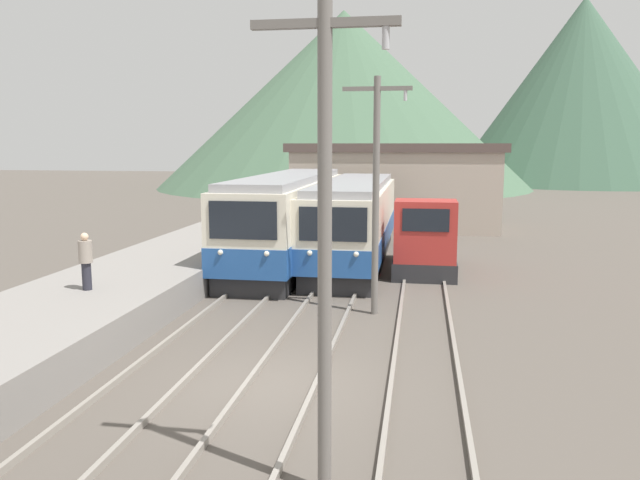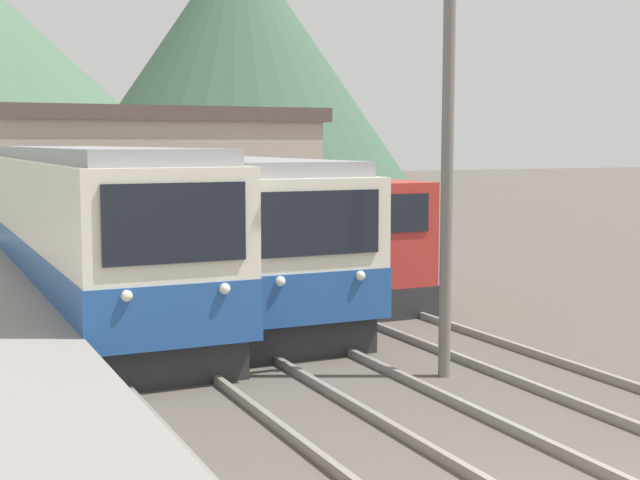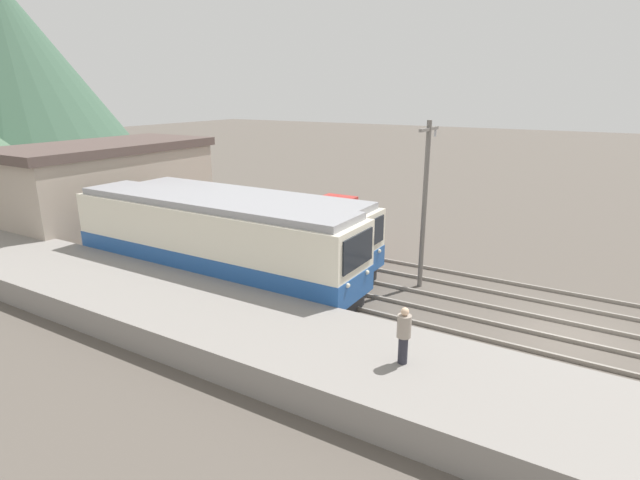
{
  "view_description": "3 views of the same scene",
  "coord_description": "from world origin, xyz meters",
  "views": [
    {
      "loc": [
        3.0,
        -12.29,
        5.06
      ],
      "look_at": [
        -0.36,
        8.43,
        1.83
      ],
      "focal_mm": 35.0,
      "sensor_mm": 36.0,
      "label": 1
    },
    {
      "loc": [
        -6.28,
        -6.29,
        3.87
      ],
      "look_at": [
        1.18,
        9.75,
        1.93
      ],
      "focal_mm": 50.0,
      "sensor_mm": 36.0,
      "label": 2
    },
    {
      "loc": [
        -17.7,
        -0.63,
        8.08
      ],
      "look_at": [
        -0.19,
        9.85,
        1.96
      ],
      "focal_mm": 28.0,
      "sensor_mm": 36.0,
      "label": 3
    }
  ],
  "objects": [
    {
      "name": "mountain_backdrop",
      "position": [
        5.65,
        67.95,
        10.92
      ],
      "size": [
        68.17,
        51.96,
        23.93
      ],
      "color": "#47664C",
      "rests_on": "ground"
    },
    {
      "name": "track_right",
      "position": [
        3.2,
        0.0,
        0.07
      ],
      "size": [
        1.54,
        60.0,
        0.14
      ],
      "color": "gray",
      "rests_on": "ground"
    },
    {
      "name": "catenary_mast_mid",
      "position": [
        1.71,
        5.97,
        3.81
      ],
      "size": [
        2.0,
        0.2,
        6.98
      ],
      "color": "slate",
      "rests_on": "ground"
    },
    {
      "name": "commuter_train_center",
      "position": [
        0.2,
        14.28,
        1.65
      ],
      "size": [
        2.84,
        13.44,
        3.53
      ],
      "color": "#28282B",
      "rests_on": "ground"
    },
    {
      "name": "track_center",
      "position": [
        0.2,
        0.0,
        0.07
      ],
      "size": [
        1.54,
        60.0,
        0.14
      ],
      "color": "gray",
      "rests_on": "ground"
    },
    {
      "name": "catenary_mast_near",
      "position": [
        1.71,
        -3.87,
        3.81
      ],
      "size": [
        2.0,
        0.2,
        6.98
      ],
      "color": "slate",
      "rests_on": "ground"
    },
    {
      "name": "track_left",
      "position": [
        -2.6,
        0.0,
        0.07
      ],
      "size": [
        1.54,
        60.0,
        0.14
      ],
      "color": "gray",
      "rests_on": "ground"
    },
    {
      "name": "commuter_train_left",
      "position": [
        -2.6,
        13.81,
        1.75
      ],
      "size": [
        2.84,
        14.07,
        3.77
      ],
      "color": "#28282B",
      "rests_on": "ground"
    },
    {
      "name": "station_building",
      "position": [
        1.47,
        26.0,
        2.58
      ],
      "size": [
        12.6,
        6.3,
        5.11
      ],
      "color": "#AD9E8E",
      "rests_on": "ground"
    },
    {
      "name": "platform_left",
      "position": [
        -6.25,
        0.0,
        0.5
      ],
      "size": [
        4.5,
        54.0,
        0.99
      ],
      "primitive_type": "cube",
      "color": "gray",
      "rests_on": "ground"
    },
    {
      "name": "shunting_locomotive",
      "position": [
        3.2,
        12.68,
        1.21
      ],
      "size": [
        2.4,
        5.37,
        3.0
      ],
      "color": "#28282B",
      "rests_on": "ground"
    },
    {
      "name": "person_on_platform",
      "position": [
        -6.24,
        3.62,
        1.87
      ],
      "size": [
        0.38,
        0.38,
        1.63
      ],
      "color": "#282833",
      "rests_on": "platform_left"
    },
    {
      "name": "ground_plane",
      "position": [
        0.0,
        0.0,
        0.0
      ],
      "size": [
        200.0,
        200.0,
        0.0
      ],
      "primitive_type": "plane",
      "color": "#564F47"
    }
  ]
}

